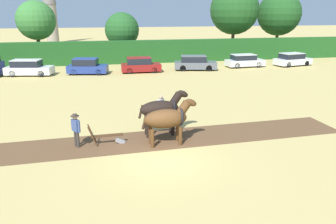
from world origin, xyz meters
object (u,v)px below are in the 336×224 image
object	(u,v)px
parked_car_center_right	(195,63)
parked_car_center	(140,65)
draft_horse_lead_left	(168,118)
parked_car_right	(244,61)
tree_center	(234,10)
farmer_beside_team	(161,107)
plow	(110,138)
tree_center_left	(122,30)
parked_car_far_right	(292,60)
parked_car_left	(29,68)
parked_car_center_left	(87,67)
tree_left	(36,20)
draft_horse_lead_right	(162,109)
tree_center_right	(279,14)
farmer_at_plow	(76,128)

from	to	relation	value
parked_car_center_right	parked_car_center	bearing A→B (deg)	-166.99
draft_horse_lead_left	parked_car_right	size ratio (longest dim) A/B	0.62
tree_center	farmer_beside_team	size ratio (longest dim) A/B	5.93
plow	parked_car_center_right	distance (m)	21.55
parked_car_center_right	plow	bearing A→B (deg)	-105.35
tree_center_left	parked_car_far_right	world-z (taller)	tree_center_left
parked_car_far_right	parked_car_left	bearing A→B (deg)	169.60
parked_car_right	plow	bearing A→B (deg)	-131.38
tree_center	parked_car_left	xyz separation A→B (m)	(-25.53, -9.71, -5.54)
parked_car_right	parked_car_far_right	distance (m)	5.92
parked_car_center_left	draft_horse_lead_left	bearing A→B (deg)	-66.40
tree_center_left	parked_car_right	distance (m)	16.41
tree_left	tree_center_left	bearing A→B (deg)	6.88
tree_center	parked_car_left	world-z (taller)	tree_center
parked_car_center_right	parked_car_center_left	bearing A→B (deg)	-168.09
draft_horse_lead_left	parked_car_center	bearing A→B (deg)	84.73
parked_car_center_right	parked_car_right	world-z (taller)	parked_car_center_right
plow	draft_horse_lead_left	bearing A→B (deg)	-13.62
tree_center_left	parked_car_right	bearing A→B (deg)	-35.64
parked_car_left	parked_car_far_right	world-z (taller)	parked_car_left
draft_horse_lead_right	tree_center_right	bearing A→B (deg)	50.13
tree_center_right	draft_horse_lead_left	world-z (taller)	tree_center_right
farmer_at_plow	parked_car_right	world-z (taller)	farmer_at_plow
draft_horse_lead_left	parked_car_center	size ratio (longest dim) A/B	0.67
parked_car_center	parked_car_center_right	size ratio (longest dim) A/B	0.87
draft_horse_lead_right	parked_car_far_right	xyz separation A→B (m)	(19.22, 18.86, -0.68)
tree_center	parked_car_center_left	bearing A→B (deg)	-153.21
tree_center	parked_car_center_left	size ratio (longest dim) A/B	2.28
tree_center_right	parked_car_left	bearing A→B (deg)	-162.06
draft_horse_lead_left	draft_horse_lead_right	bearing A→B (deg)	89.88
draft_horse_lead_left	parked_car_center_left	world-z (taller)	draft_horse_lead_left
parked_car_left	parked_car_center_left	xyz separation A→B (m)	(5.67, -0.32, 0.00)
plow	draft_horse_lead_right	bearing A→B (deg)	13.60
parked_car_center_right	draft_horse_lead_left	bearing A→B (deg)	-98.02
draft_horse_lead_right	parked_car_right	bearing A→B (deg)	53.37
draft_horse_lead_right	farmer_at_plow	distance (m)	4.32
farmer_at_plow	farmer_beside_team	bearing A→B (deg)	-3.41
parked_car_far_right	plow	bearing A→B (deg)	-148.82
tree_center_right	parked_car_far_right	distance (m)	12.25
tree_center_right	parked_car_center_left	distance (m)	29.75
tree_center_right	farmer_beside_team	bearing A→B (deg)	-129.55
farmer_at_plow	parked_car_center_left	size ratio (longest dim) A/B	0.39
plow	farmer_at_plow	world-z (taller)	farmer_at_plow
parked_car_center_left	parked_car_left	bearing A→B (deg)	-171.79
tree_left	tree_center_right	size ratio (longest dim) A/B	0.83
tree_center_right	draft_horse_lead_right	bearing A→B (deg)	-128.05
tree_center	parked_car_right	distance (m)	11.12
farmer_at_plow	parked_car_far_right	world-z (taller)	farmer_at_plow
draft_horse_lead_left	parked_car_left	world-z (taller)	draft_horse_lead_left
tree_left	parked_car_center_right	world-z (taller)	tree_left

